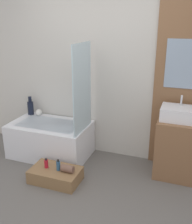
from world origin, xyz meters
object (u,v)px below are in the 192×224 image
(wooden_step_bench, at_px, (56,175))
(sink, at_px, (180,114))
(bottle_soap_primary, at_px, (46,163))
(bathtub, at_px, (51,139))
(bottle_soap_secondary, at_px, (58,165))
(vase_tall_dark, at_px, (31,107))
(vase_round_light, at_px, (39,112))

(wooden_step_bench, bearing_deg, sink, 26.11)
(wooden_step_bench, bearing_deg, bottle_soap_primary, 180.00)
(bathtub, xyz_separation_m, bottle_soap_primary, (0.27, -0.60, -0.03))
(wooden_step_bench, bearing_deg, bottle_soap_secondary, 0.00)
(wooden_step_bench, xyz_separation_m, sink, (1.41, 0.69, 0.78))
(bathtub, distance_m, sink, 1.91)
(sink, relative_size, vase_tall_dark, 1.54)
(vase_tall_dark, bearing_deg, bathtub, -27.80)
(wooden_step_bench, relative_size, bottle_soap_primary, 4.84)
(wooden_step_bench, distance_m, vase_round_light, 1.22)
(bottle_soap_secondary, bearing_deg, sink, 26.90)
(sink, xyz_separation_m, bottle_soap_primary, (-1.54, -0.69, -0.63))
(wooden_step_bench, bearing_deg, bathtub, 123.65)
(bathtub, distance_m, vase_tall_dark, 0.67)
(vase_tall_dark, relative_size, vase_round_light, 2.92)
(bottle_soap_primary, bearing_deg, wooden_step_bench, -0.00)
(bathtub, bearing_deg, vase_tall_dark, 152.20)
(wooden_step_bench, relative_size, vase_round_light, 6.26)
(vase_tall_dark, xyz_separation_m, vase_round_light, (0.15, -0.00, -0.07))
(wooden_step_bench, xyz_separation_m, vase_round_light, (-0.74, 0.85, 0.48))
(vase_tall_dark, distance_m, bottle_soap_primary, 1.21)
(vase_round_light, xyz_separation_m, bottle_soap_primary, (0.61, -0.85, -0.33))
(vase_round_light, relative_size, bottle_soap_secondary, 0.68)
(bathtub, xyz_separation_m, sink, (1.81, 0.09, 0.60))
(bathtub, relative_size, wooden_step_bench, 1.84)
(bathtub, distance_m, wooden_step_bench, 0.74)
(wooden_step_bench, bearing_deg, vase_tall_dark, 135.97)
(bathtub, distance_m, bottle_soap_primary, 0.66)
(bathtub, xyz_separation_m, bottle_soap_secondary, (0.45, -0.60, -0.02))
(sink, relative_size, bottle_soap_secondary, 3.09)
(bathtub, bearing_deg, wooden_step_bench, -56.35)
(vase_round_light, relative_size, bottle_soap_primary, 0.77)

